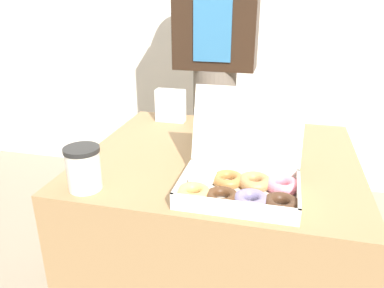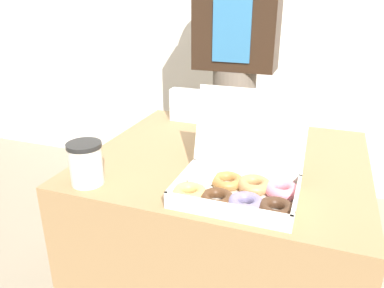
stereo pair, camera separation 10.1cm
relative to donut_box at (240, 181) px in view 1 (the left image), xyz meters
The scene contains 5 objects.
table 0.49m from the donut_box, 110.98° to the left, with size 0.87×0.79×0.76m.
donut_box is the anchor object (origin of this frame).
coffee_cup 0.42m from the donut_box, 169.32° to the right, with size 0.10×0.10×0.12m.
napkin_holder 0.64m from the donut_box, 123.55° to the left, with size 0.12×0.05×0.13m.
person_customer 0.96m from the donut_box, 104.91° to the left, with size 0.38×0.22×1.74m.
Camera 1 is at (0.18, -1.13, 1.26)m, focal length 35.00 mm.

